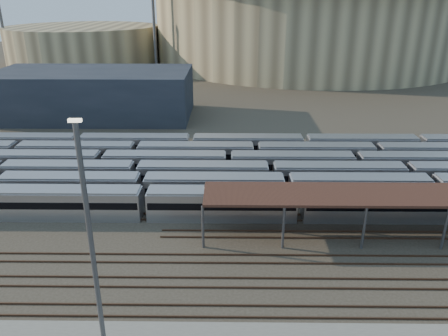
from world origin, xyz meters
TOP-DOWN VIEW (x-y plane):
  - ground at (0.00, 0.00)m, footprint 420.00×420.00m
  - subway_trains at (1.16, 18.50)m, footprint 124.61×23.90m
  - empty_tracks at (0.00, -5.00)m, footprint 170.00×9.62m
  - stadium at (25.00, 140.00)m, footprint 124.00×124.00m
  - secondary_arena at (-60.00, 130.00)m, footprint 56.00×56.00m
  - service_building at (-35.00, 55.00)m, footprint 42.00×20.00m
  - floodlight_0 at (-30.00, 110.00)m, footprint 4.00×1.00m
  - floodlight_3 at (-10.00, 160.00)m, footprint 4.00×1.00m
  - yard_light_pole at (-14.52, -14.18)m, footprint 0.81×0.36m

SIDE VIEW (x-z plane):
  - ground at x=0.00m, z-range 0.00..0.00m
  - empty_tracks at x=0.00m, z-range 0.00..0.18m
  - subway_trains at x=1.16m, z-range 0.00..3.60m
  - service_building at x=-35.00m, z-range 0.00..10.00m
  - secondary_arena at x=-60.00m, z-range 0.00..14.00m
  - yard_light_pole at x=-14.52m, z-range 0.28..18.82m
  - stadium at x=25.00m, z-range 0.22..32.72m
  - floodlight_0 at x=-30.00m, z-range 1.45..39.85m
  - floodlight_3 at x=-10.00m, z-range 1.45..39.85m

